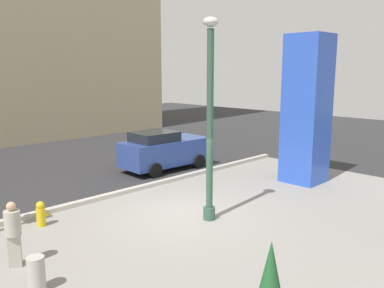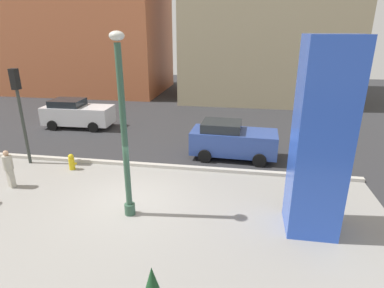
{
  "view_description": "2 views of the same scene",
  "coord_description": "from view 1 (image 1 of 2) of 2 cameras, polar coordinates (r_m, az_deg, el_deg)",
  "views": [
    {
      "loc": [
        -8.32,
        -8.69,
        4.47
      ],
      "look_at": [
        1.17,
        0.83,
        2.01
      ],
      "focal_mm": 37.44,
      "sensor_mm": 36.0,
      "label": 1
    },
    {
      "loc": [
        3.89,
        -9.84,
        5.99
      ],
      "look_at": [
        2.06,
        1.15,
        1.96
      ],
      "focal_mm": 29.78,
      "sensor_mm": 36.0,
      "label": 2
    }
  ],
  "objects": [
    {
      "name": "concrete_bollard",
      "position": [
        9.17,
        -21.3,
        -16.89
      ],
      "size": [
        0.36,
        0.36,
        0.75
      ],
      "primitive_type": "cylinder",
      "color": "#B2ADA3",
      "rests_on": "ground_plane"
    },
    {
      "name": "curb_strip",
      "position": [
        15.1,
        -9.38,
        -6.67
      ],
      "size": [
        18.0,
        0.24,
        0.16
      ],
      "primitive_type": "cube",
      "color": "#B7B2A8",
      "rests_on": "ground_plane"
    },
    {
      "name": "ground_plane",
      "position": [
        15.82,
        -11.24,
        -6.24
      ],
      "size": [
        60.0,
        60.0,
        0.0
      ],
      "primitive_type": "plane",
      "color": "#2D2D30"
    },
    {
      "name": "pedestrian_on_sidewalk",
      "position": [
        10.19,
        -24.13,
        -11.28
      ],
      "size": [
        0.48,
        0.48,
        1.57
      ],
      "color": "#B2AD9E",
      "rests_on": "ground_plane"
    },
    {
      "name": "plaza_pavement",
      "position": [
        11.57,
        5.94,
        -12.4
      ],
      "size": [
        18.0,
        10.0,
        0.02
      ],
      "primitive_type": "cube",
      "color": "gray",
      "rests_on": "ground_plane"
    },
    {
      "name": "fire_hydrant",
      "position": [
        12.6,
        -20.72,
        -9.31
      ],
      "size": [
        0.36,
        0.26,
        0.75
      ],
      "color": "gold",
      "rests_on": "ground_plane"
    },
    {
      "name": "lamp_post",
      "position": [
        11.71,
        2.56,
        2.66
      ],
      "size": [
        0.44,
        0.44,
        5.96
      ],
      "color": "#335642",
      "rests_on": "ground_plane"
    },
    {
      "name": "car_passing_lane",
      "position": [
        18.31,
        -4.03,
        -0.88
      ],
      "size": [
        4.18,
        2.12,
        1.8
      ],
      "color": "#2D4793",
      "rests_on": "ground_plane"
    },
    {
      "name": "art_pillar_blue",
      "position": [
        16.6,
        16.01,
        4.69
      ],
      "size": [
        1.49,
        1.49,
        5.88
      ],
      "primitive_type": "cube",
      "color": "blue",
      "rests_on": "ground_plane"
    }
  ]
}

